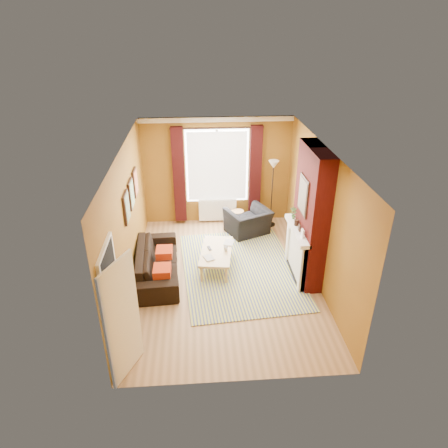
{
  "coord_description": "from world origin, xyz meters",
  "views": [
    {
      "loc": [
        -0.53,
        -7.03,
        4.91
      ],
      "look_at": [
        0.0,
        0.25,
        1.15
      ],
      "focal_mm": 32.0,
      "sensor_mm": 36.0,
      "label": 1
    }
  ],
  "objects_px": {
    "coffee_table": "(216,252)",
    "wicker_stool": "(237,218)",
    "sofa": "(157,262)",
    "floor_lamp": "(273,175)",
    "armchair": "(248,222)"
  },
  "relations": [
    {
      "from": "sofa",
      "to": "floor_lamp",
      "type": "distance_m",
      "value": 3.7
    },
    {
      "from": "wicker_stool",
      "to": "floor_lamp",
      "type": "xyz_separation_m",
      "value": [
        0.88,
        -0.06,
        1.2
      ]
    },
    {
      "from": "armchair",
      "to": "coffee_table",
      "type": "height_order",
      "value": "armchair"
    },
    {
      "from": "wicker_stool",
      "to": "floor_lamp",
      "type": "height_order",
      "value": "floor_lamp"
    },
    {
      "from": "sofa",
      "to": "floor_lamp",
      "type": "height_order",
      "value": "floor_lamp"
    },
    {
      "from": "sofa",
      "to": "wicker_stool",
      "type": "height_order",
      "value": "sofa"
    },
    {
      "from": "coffee_table",
      "to": "wicker_stool",
      "type": "distance_m",
      "value": 2.11
    },
    {
      "from": "floor_lamp",
      "to": "wicker_stool",
      "type": "bearing_deg",
      "value": 176.31
    },
    {
      "from": "sofa",
      "to": "coffee_table",
      "type": "bearing_deg",
      "value": -84.49
    },
    {
      "from": "sofa",
      "to": "armchair",
      "type": "bearing_deg",
      "value": -55.0
    },
    {
      "from": "coffee_table",
      "to": "wicker_stool",
      "type": "bearing_deg",
      "value": 79.74
    },
    {
      "from": "coffee_table",
      "to": "armchair",
      "type": "bearing_deg",
      "value": 67.96
    },
    {
      "from": "armchair",
      "to": "floor_lamp",
      "type": "xyz_separation_m",
      "value": [
        0.66,
        0.42,
        1.08
      ]
    },
    {
      "from": "sofa",
      "to": "coffee_table",
      "type": "relative_size",
      "value": 1.58
    },
    {
      "from": "wicker_stool",
      "to": "floor_lamp",
      "type": "bearing_deg",
      "value": -3.69
    }
  ]
}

